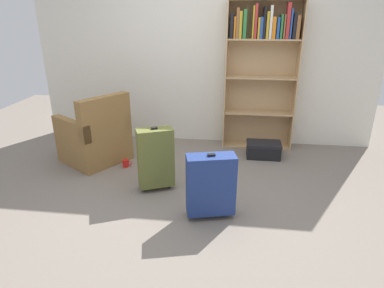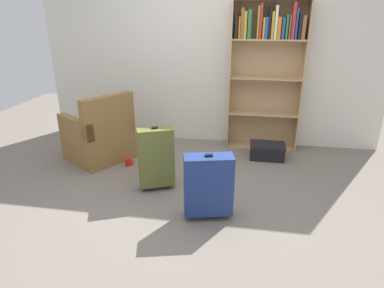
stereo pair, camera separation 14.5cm
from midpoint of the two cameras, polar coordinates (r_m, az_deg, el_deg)
name	(u,v)px [view 1 (the left image)]	position (r m, az deg, el deg)	size (l,w,h in m)	color
ground_plane	(188,200)	(3.51, -1.92, -9.61)	(8.45, 8.45, 0.00)	slate
back_wall	(205,52)	(4.83, 1.35, 15.52)	(4.83, 0.10, 2.60)	silver
bookshelf	(261,61)	(4.66, 10.97, 13.84)	(0.97, 0.27, 1.98)	tan
armchair	(96,138)	(4.47, -17.14, 1.01)	(0.97, 0.97, 0.90)	olive
mug	(126,163)	(4.29, -12.28, -3.25)	(0.12, 0.08, 0.10)	red
storage_box	(263,149)	(4.53, 11.32, -0.91)	(0.45, 0.28, 0.21)	black
suitcase_navy_blue	(211,185)	(3.09, 1.89, -7.03)	(0.48, 0.29, 0.65)	navy
suitcase_olive	(156,158)	(3.58, -7.44, -2.39)	(0.42, 0.32, 0.72)	brown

